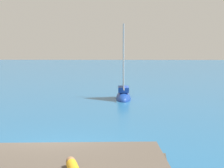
{
  "coord_description": "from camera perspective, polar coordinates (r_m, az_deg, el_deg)",
  "views": [
    {
      "loc": [
        2.16,
        -9.8,
        3.75
      ],
      "look_at": [
        1.7,
        9.17,
        1.41
      ],
      "focal_mm": 48.05,
      "sensor_mm": 36.0,
      "label": 1
    }
  ],
  "objects": [
    {
      "name": "ground_plane",
      "position": [
        10.71,
        -10.63,
        -13.58
      ],
      "size": [
        160.0,
        160.0,
        0.0
      ],
      "primitive_type": "plane",
      "color": "#236093"
    },
    {
      "name": "sailboat_near",
      "position": [
        21.88,
        2.19,
        -1.99
      ],
      "size": [
        1.11,
        3.24,
        5.98
      ],
      "rotation": [
        0.0,
        0.0,
        1.58
      ],
      "color": "#193D99",
      "rests_on": "ground"
    }
  ]
}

